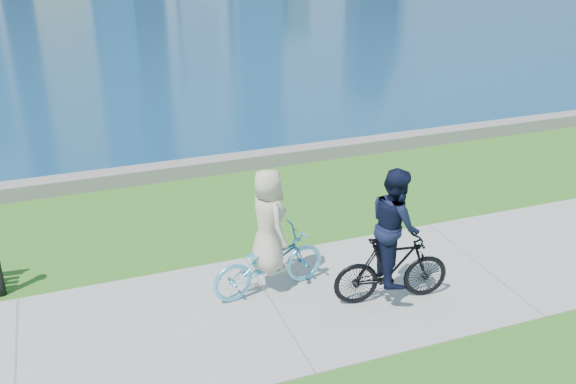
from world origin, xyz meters
The scene contains 5 objects.
ground centered at (0.00, 0.00, 0.00)m, with size 320.00×320.00×0.00m, color #2A6219.
concrete_path centered at (0.00, 0.00, 0.01)m, with size 80.00×3.50×0.02m, color gray.
seawall centered at (0.00, 6.20, 0.17)m, with size 90.00×0.50×0.35m, color slate.
cyclist_woman centered at (0.08, 0.54, 0.85)m, with size 1.02×2.14×2.23m.
cyclist_man centered at (1.88, -0.44, 1.01)m, with size 0.85×2.03×2.37m.
Camera 1 is at (-2.87, -8.42, 6.05)m, focal length 40.00 mm.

